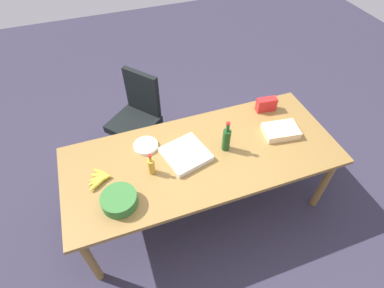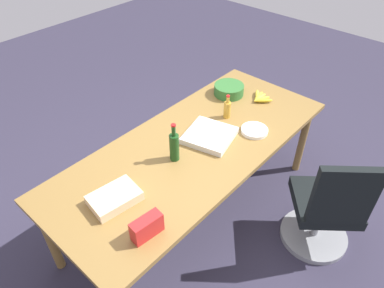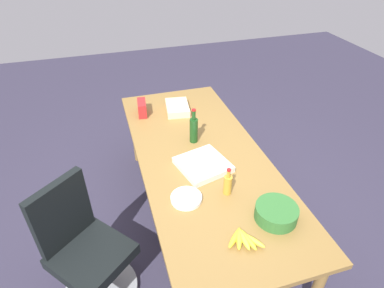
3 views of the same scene
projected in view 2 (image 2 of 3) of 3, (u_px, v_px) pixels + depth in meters
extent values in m
plane|color=#302D40|center=(194.00, 210.00, 3.31)|extent=(10.00, 10.00, 0.00)
cube|color=olive|center=(194.00, 147.00, 2.81)|extent=(2.45, 1.03, 0.04)
cylinder|color=olive|center=(302.00, 141.00, 3.50)|extent=(0.07, 0.07, 0.75)
cylinder|color=olive|center=(49.00, 237.00, 2.63)|extent=(0.07, 0.07, 0.75)
cylinder|color=olive|center=(233.00, 109.00, 3.94)|extent=(0.07, 0.07, 0.75)
cylinder|color=gray|center=(313.00, 235.00, 3.06)|extent=(0.56, 0.56, 0.05)
cylinder|color=gray|center=(319.00, 218.00, 2.92)|extent=(0.06, 0.06, 0.40)
cube|color=black|center=(325.00, 202.00, 2.79)|extent=(0.68, 0.68, 0.09)
cube|color=black|center=(344.00, 197.00, 2.43)|extent=(0.32, 0.37, 0.52)
cube|color=silver|center=(210.00, 136.00, 2.85)|extent=(0.44, 0.44, 0.05)
cylinder|color=#30692E|center=(229.00, 90.00, 3.35)|extent=(0.34, 0.34, 0.10)
cylinder|color=#184318|center=(174.00, 147.00, 2.60)|extent=(0.08, 0.08, 0.22)
cylinder|color=#184318|center=(173.00, 131.00, 2.51)|extent=(0.03, 0.03, 0.09)
cylinder|color=red|center=(173.00, 125.00, 2.47)|extent=(0.04, 0.04, 0.01)
cube|color=red|center=(147.00, 227.00, 2.10)|extent=(0.21, 0.10, 0.14)
cube|color=beige|center=(115.00, 198.00, 2.32)|extent=(0.35, 0.26, 0.07)
ellipsoid|color=yellow|center=(263.00, 100.00, 3.25)|extent=(0.14, 0.15, 0.04)
ellipsoid|color=yellow|center=(262.00, 99.00, 3.27)|extent=(0.17, 0.10, 0.04)
ellipsoid|color=yellow|center=(260.00, 98.00, 3.29)|extent=(0.17, 0.04, 0.04)
ellipsoid|color=gold|center=(259.00, 96.00, 3.31)|extent=(0.17, 0.06, 0.04)
ellipsoid|color=yellow|center=(257.00, 95.00, 3.32)|extent=(0.16, 0.13, 0.04)
cylinder|color=white|center=(254.00, 130.00, 2.92)|extent=(0.24, 0.24, 0.03)
cylinder|color=gold|center=(227.00, 110.00, 3.04)|extent=(0.07, 0.07, 0.15)
cylinder|color=gold|center=(228.00, 100.00, 2.98)|extent=(0.03, 0.03, 0.06)
cylinder|color=red|center=(228.00, 96.00, 2.95)|extent=(0.04, 0.04, 0.01)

